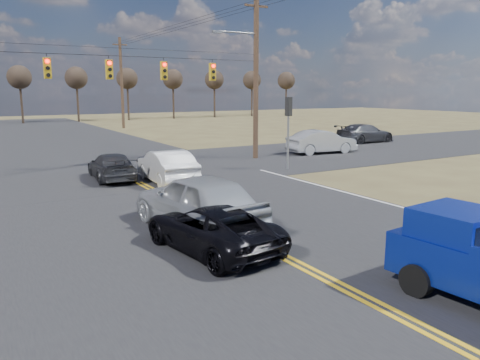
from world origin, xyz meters
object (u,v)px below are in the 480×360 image
white_car_queue (167,166)px  cross_car_east_far (365,133)px  silver_suv (198,201)px  black_suv (211,228)px  cross_car_east_near (322,142)px  dgrey_car_queue (112,166)px

white_car_queue → cross_car_east_far: bearing=-155.7°
silver_suv → cross_car_east_far: size_ratio=0.99×
black_suv → cross_car_east_near: 20.69m
silver_suv → dgrey_car_queue: (0.00, 9.59, -0.26)m
dgrey_car_queue → cross_car_east_near: (14.96, 2.21, 0.16)m
silver_suv → white_car_queue: 7.74m
cross_car_east_near → cross_car_east_far: bearing=-59.8°
black_suv → cross_car_east_near: (15.48, 13.73, 0.18)m
silver_suv → dgrey_car_queue: 9.60m
silver_suv → cross_car_east_far: 27.14m
white_car_queue → cross_car_east_far: cross_car_east_far is taller
black_suv → cross_car_east_near: bearing=-145.9°
cross_car_east_near → black_suv: bearing=137.4°
silver_suv → dgrey_car_queue: bearing=-96.5°
silver_suv → white_car_queue: bearing=-111.3°
silver_suv → cross_car_east_far: (22.48, 15.21, -0.13)m
cross_car_east_near → cross_car_east_far: size_ratio=0.91×
black_suv → silver_suv: bearing=-112.7°
dgrey_car_queue → black_suv: bearing=92.2°
white_car_queue → cross_car_east_far: size_ratio=0.88×
silver_suv → cross_car_east_far: bearing=-152.4°
black_suv → white_car_queue: white_car_queue is taller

